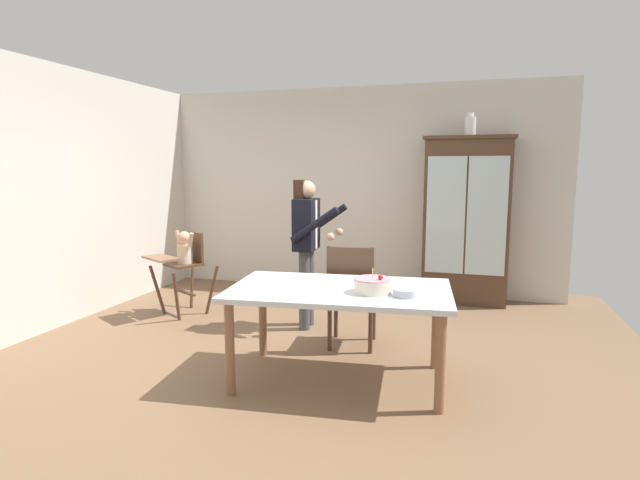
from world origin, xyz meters
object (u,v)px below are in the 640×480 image
(ceramic_vase, at_px, (470,126))
(dining_chair_far_side, at_px, (351,290))
(dining_table, at_px, (340,299))
(serving_bowl, at_px, (406,293))
(china_cabinet, at_px, (466,220))
(adult_person, at_px, (307,235))
(birthday_cake, at_px, (373,285))
(high_chair_with_toddler, at_px, (184,257))

(ceramic_vase, height_order, dining_chair_far_side, ceramic_vase)
(ceramic_vase, distance_m, dining_table, 3.20)
(ceramic_vase, xyz_separation_m, serving_bowl, (-0.38, -2.81, -1.38))
(china_cabinet, bearing_deg, adult_person, -135.90)
(dining_table, relative_size, birthday_cake, 6.28)
(ceramic_vase, xyz_separation_m, birthday_cake, (-0.63, -2.77, -1.35))
(ceramic_vase, bearing_deg, serving_bowl, -97.78)
(ceramic_vase, xyz_separation_m, dining_table, (-0.90, -2.69, -1.49))
(high_chair_with_toddler, bearing_deg, ceramic_vase, 54.72)
(dining_table, height_order, dining_chair_far_side, dining_chair_far_side)
(china_cabinet, relative_size, dining_table, 1.15)
(dining_table, relative_size, serving_bowl, 9.76)
(birthday_cake, bearing_deg, ceramic_vase, 77.16)
(high_chair_with_toddler, xyz_separation_m, dining_table, (2.13, -1.25, 0.00))
(high_chair_with_toddler, distance_m, serving_bowl, 2.98)
(china_cabinet, height_order, dining_table, china_cabinet)
(high_chair_with_toddler, relative_size, adult_person, 0.62)
(birthday_cake, relative_size, dining_chair_far_side, 0.29)
(high_chair_with_toddler, height_order, adult_person, adult_person)
(ceramic_vase, bearing_deg, adult_person, -135.93)
(adult_person, relative_size, birthday_cake, 5.47)
(birthday_cake, distance_m, dining_chair_far_side, 0.88)
(ceramic_vase, relative_size, dining_chair_far_side, 0.28)
(china_cabinet, height_order, birthday_cake, china_cabinet)
(china_cabinet, relative_size, dining_chair_far_side, 2.11)
(dining_table, xyz_separation_m, serving_bowl, (0.51, -0.11, 0.11))
(birthday_cake, bearing_deg, dining_table, 164.56)
(adult_person, distance_m, birthday_cake, 1.57)
(high_chair_with_toddler, xyz_separation_m, birthday_cake, (2.40, -1.32, 0.14))
(ceramic_vase, relative_size, adult_person, 0.18)
(dining_table, bearing_deg, serving_bowl, -12.49)
(ceramic_vase, distance_m, high_chair_with_toddler, 3.67)
(ceramic_vase, bearing_deg, dining_chair_far_side, -115.90)
(china_cabinet, distance_m, dining_table, 2.85)
(birthday_cake, xyz_separation_m, serving_bowl, (0.25, -0.04, -0.03))
(high_chair_with_toddler, distance_m, dining_chair_far_side, 2.14)
(china_cabinet, relative_size, serving_bowl, 11.25)
(china_cabinet, bearing_deg, serving_bowl, -97.68)
(ceramic_vase, bearing_deg, dining_table, -108.45)
(adult_person, xyz_separation_m, dining_chair_far_side, (0.58, -0.49, -0.41))
(ceramic_vase, height_order, high_chair_with_toddler, ceramic_vase)
(dining_table, bearing_deg, birthday_cake, -15.44)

